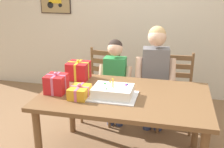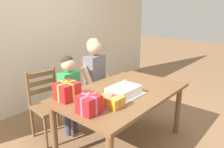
{
  "view_description": "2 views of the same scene",
  "coord_description": "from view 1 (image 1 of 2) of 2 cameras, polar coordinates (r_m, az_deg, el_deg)",
  "views": [
    {
      "loc": [
        0.44,
        -2.37,
        1.77
      ],
      "look_at": [
        -0.16,
        0.14,
        0.88
      ],
      "focal_mm": 44.26,
      "sensor_mm": 36.0,
      "label": 1
    },
    {
      "loc": [
        -1.9,
        -1.44,
        1.67
      ],
      "look_at": [
        -0.04,
        0.14,
        0.93
      ],
      "focal_mm": 34.28,
      "sensor_mm": 36.0,
      "label": 2
    }
  ],
  "objects": [
    {
      "name": "child_older",
      "position": [
        3.23,
        8.95,
        0.92
      ],
      "size": [
        0.48,
        0.28,
        1.28
      ],
      "color": "#38426B",
      "rests_on": "ground"
    },
    {
      "name": "gift_box_beside_cake",
      "position": [
        2.56,
        -6.74,
        -3.7
      ],
      "size": [
        0.17,
        0.22,
        0.14
      ],
      "color": "gold",
      "rests_on": "dining_table"
    },
    {
      "name": "gift_box_red_large",
      "position": [
        3.03,
        -6.94,
        0.72
      ],
      "size": [
        0.23,
        0.22,
        0.22
      ],
      "color": "red",
      "rests_on": "dining_table"
    },
    {
      "name": "dining_table",
      "position": [
        2.66,
        2.58,
        -5.91
      ],
      "size": [
        1.59,
        0.99,
        0.73
      ],
      "color": "brown",
      "rests_on": "ground"
    },
    {
      "name": "child_younger",
      "position": [
        3.33,
        0.63,
        -0.22
      ],
      "size": [
        0.4,
        0.23,
        1.11
      ],
      "color": "#38426B",
      "rests_on": "ground"
    },
    {
      "name": "chair_left",
      "position": [
        3.6,
        -2.19,
        -2.19
      ],
      "size": [
        0.46,
        0.46,
        0.92
      ],
      "color": "brown",
      "rests_on": "ground"
    },
    {
      "name": "birthday_cake",
      "position": [
        2.55,
        0.21,
        -3.75
      ],
      "size": [
        0.44,
        0.34,
        0.19
      ],
      "color": "silver",
      "rests_on": "dining_table"
    },
    {
      "name": "gift_box_corner_small",
      "position": [
        2.69,
        -11.43,
        -1.98
      ],
      "size": [
        0.19,
        0.2,
        0.21
      ],
      "color": "red",
      "rests_on": "dining_table"
    },
    {
      "name": "chair_right",
      "position": [
        3.49,
        12.92,
        -3.43
      ],
      "size": [
        0.44,
        0.44,
        0.92
      ],
      "color": "brown",
      "rests_on": "ground"
    },
    {
      "name": "back_wall",
      "position": [
        4.28,
        7.5,
        12.54
      ],
      "size": [
        6.4,
        0.11,
        2.6
      ],
      "color": "beige",
      "rests_on": "ground"
    }
  ]
}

